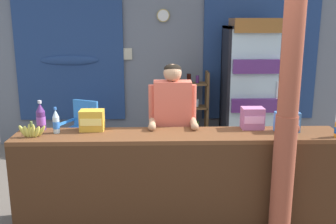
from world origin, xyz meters
TOP-DOWN VIEW (x-y plane):
  - ground_plane at (0.00, 1.22)m, footprint 7.94×7.94m
  - back_wall_curtained at (0.00, 3.10)m, footprint 5.61×0.22m
  - stall_counter at (0.02, 0.35)m, footprint 3.19×0.48m
  - timber_post at (0.95, 0.08)m, footprint 0.22×0.20m
  - drink_fridge at (1.20, 2.54)m, footprint 0.77×0.70m
  - bottle_shelf_rack at (0.37, 2.75)m, footprint 0.48×0.28m
  - plastic_lawn_chair at (-1.31, 2.36)m, footprint 0.58×0.58m
  - shopkeeper at (-0.02, 0.83)m, footprint 0.51×0.42m
  - soda_bottle_grape_soda at (-1.36, 0.63)m, footprint 0.09×0.09m
  - soda_bottle_water at (-1.17, 0.51)m, footprint 0.07×0.07m
  - snack_box_choco_powder at (-0.84, 0.59)m, footprint 0.24×0.16m
  - snack_box_biscuit at (1.10, 0.50)m, footprint 0.24×0.12m
  - snack_box_wafer at (0.78, 0.62)m, footprint 0.22×0.16m
  - banana_bunch at (-1.37, 0.37)m, footprint 0.27×0.06m

SIDE VIEW (x-z plane):
  - ground_plane at x=0.00m, z-range 0.00..0.00m
  - plastic_lawn_chair at x=-1.31m, z-range 0.06..0.92m
  - stall_counter at x=0.02m, z-range 0.10..1.05m
  - bottle_shelf_rack at x=0.37m, z-range 0.02..1.27m
  - shopkeeper at x=-0.02m, z-range 0.20..1.79m
  - banana_bunch at x=-1.37m, z-range 0.92..1.09m
  - snack_box_biscuit at x=1.10m, z-range 0.95..1.14m
  - snack_box_choco_powder at x=-0.84m, z-range 0.95..1.15m
  - snack_box_wafer at x=0.78m, z-range 0.95..1.16m
  - soda_bottle_water at x=-1.17m, z-range 0.93..1.19m
  - soda_bottle_grape_soda at x=-1.36m, z-range 0.92..1.22m
  - drink_fridge at x=1.20m, z-range 0.10..2.15m
  - timber_post at x=0.95m, z-range -0.05..2.38m
  - back_wall_curtained at x=0.00m, z-range 0.03..2.61m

